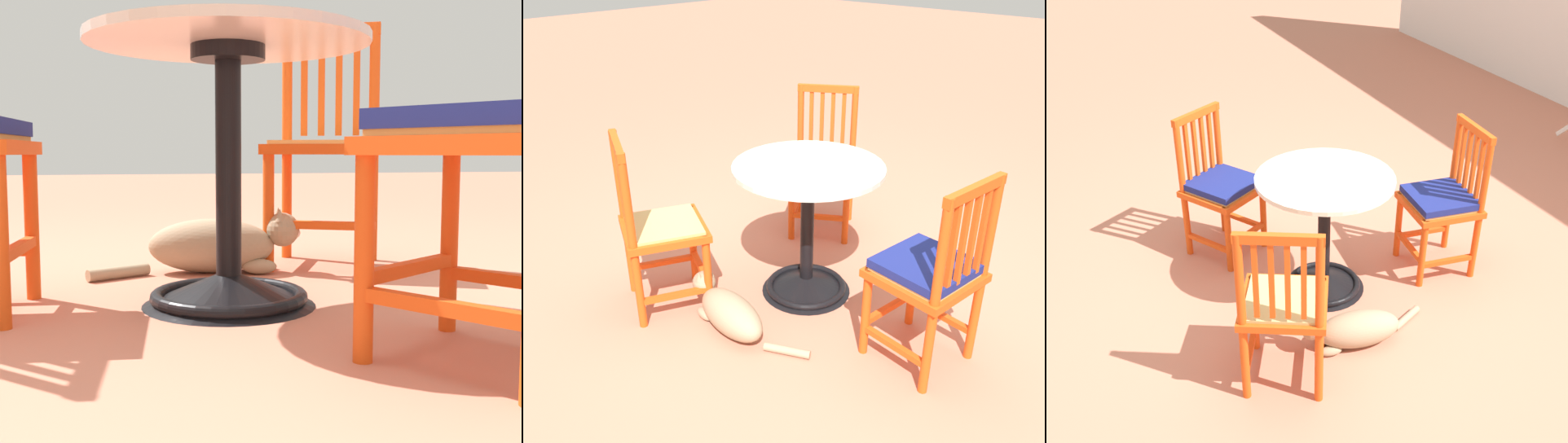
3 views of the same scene
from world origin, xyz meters
TOP-DOWN VIEW (x-y plane):
  - ground_plane at (0.00, 0.00)m, footprint 24.00×24.00m
  - cafe_table at (0.10, -0.05)m, footprint 0.76×0.76m
  - orange_chair_by_planter at (0.69, -0.52)m, footprint 0.54×0.54m
  - orange_chair_tucked_in at (0.16, 0.70)m, footprint 0.44×0.44m
  - orange_chair_near_fence at (-0.53, -0.46)m, footprint 0.55×0.55m
  - tabby_cat at (0.61, -0.12)m, footprint 0.27×0.74m

SIDE VIEW (x-z plane):
  - ground_plane at x=0.00m, z-range 0.00..0.00m
  - tabby_cat at x=0.61m, z-range -0.02..0.21m
  - cafe_table at x=0.10m, z-range -0.08..0.65m
  - orange_chair_by_planter at x=0.69m, z-range -0.02..0.89m
  - orange_chair_tucked_in at x=0.16m, z-range -0.01..0.90m
  - orange_chair_near_fence at x=-0.53m, z-range -0.01..0.90m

